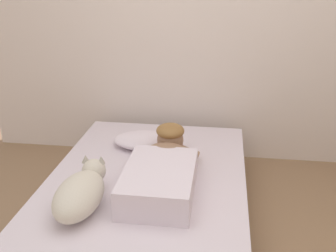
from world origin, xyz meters
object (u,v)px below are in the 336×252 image
person_lying (163,169)px  coffee_cup (172,153)px  dog (81,192)px  cell_phone (159,192)px  bed (148,198)px  pillow (147,141)px

person_lying → coffee_cup: size_ratio=7.36×
person_lying → dog: (-0.42, -0.34, -0.00)m
person_lying → cell_phone: bearing=-92.3°
coffee_cup → cell_phone: (-0.01, -0.49, -0.03)m
bed → person_lying: (0.12, -0.09, 0.28)m
cell_phone → bed: bearing=119.8°
bed → person_lying: bearing=-36.2°
bed → pillow: bearing=100.5°
pillow → person_lying: (0.20, -0.54, 0.05)m
dog → cell_phone: (0.42, 0.23, -0.10)m
person_lying → cell_phone: (-0.00, -0.11, -0.10)m
dog → coffee_cup: dog is taller
bed → pillow: size_ratio=3.70×
pillow → person_lying: 0.58m
person_lying → pillow: bearing=110.6°
pillow → coffee_cup: pillow is taller
pillow → cell_phone: (0.20, -0.65, -0.05)m
bed → pillow: pillow is taller
bed → cell_phone: size_ratio=13.76×
person_lying → coffee_cup: (0.01, 0.38, -0.07)m
dog → cell_phone: bearing=28.6°
bed → cell_phone: bearing=-60.2°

